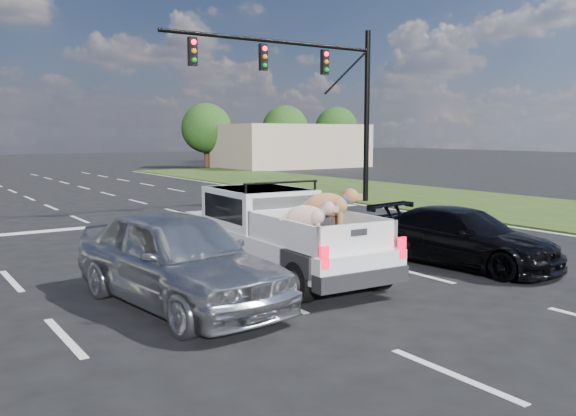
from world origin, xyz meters
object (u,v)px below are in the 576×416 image
(black_coupe, at_px, (463,237))
(traffic_signal, at_px, (320,85))
(pickup_truck, at_px, (283,231))
(silver_sedan, at_px, (178,258))

(black_coupe, bearing_deg, traffic_signal, 60.67)
(black_coupe, bearing_deg, pickup_truck, 149.24)
(pickup_truck, bearing_deg, black_coupe, -19.16)
(silver_sedan, bearing_deg, pickup_truck, 12.08)
(pickup_truck, xyz_separation_m, black_coupe, (3.71, -1.53, -0.27))
(pickup_truck, height_order, silver_sedan, pickup_truck)
(silver_sedan, relative_size, black_coupe, 1.10)
(traffic_signal, distance_m, black_coupe, 11.96)
(pickup_truck, distance_m, silver_sedan, 2.86)
(pickup_truck, relative_size, black_coupe, 1.21)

